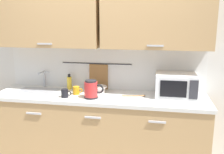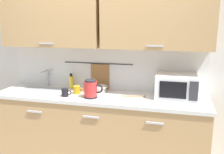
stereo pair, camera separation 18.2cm
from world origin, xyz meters
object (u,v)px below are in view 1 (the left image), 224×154
object	(u,v)px
dish_soap_bottle	(69,82)
mug_by_kettle	(65,93)
mug_near_sink	(76,90)
electric_kettle	(91,89)
microwave	(176,85)
wooden_spoon	(137,96)
mixing_bowl	(98,89)

from	to	relation	value
dish_soap_bottle	mug_by_kettle	xyz separation A→B (m)	(0.07, -0.36, -0.04)
mug_near_sink	electric_kettle	bearing A→B (deg)	-27.46
mug_near_sink	mug_by_kettle	bearing A→B (deg)	-122.44
microwave	dish_soap_bottle	size ratio (longest dim) A/B	2.35
mug_by_kettle	wooden_spoon	distance (m)	0.83
dish_soap_bottle	mixing_bowl	bearing A→B (deg)	-11.03
dish_soap_bottle	mixing_bowl	xyz separation A→B (m)	(0.40, -0.08, -0.04)
mug_by_kettle	microwave	bearing A→B (deg)	11.78
mixing_bowl	mug_by_kettle	xyz separation A→B (m)	(-0.33, -0.28, 0.00)
mug_by_kettle	wooden_spoon	bearing A→B (deg)	13.20
mug_near_sink	mixing_bowl	distance (m)	0.28
electric_kettle	mug_by_kettle	distance (m)	0.31
electric_kettle	mug_near_sink	distance (m)	0.25
electric_kettle	wooden_spoon	bearing A→B (deg)	17.63
mug_by_kettle	mixing_bowl	bearing A→B (deg)	40.28
microwave	electric_kettle	distance (m)	0.97
electric_kettle	mixing_bowl	size ratio (longest dim) A/B	1.06
wooden_spoon	microwave	bearing A→B (deg)	9.13
microwave	mug_by_kettle	distance (m)	1.28
microwave	dish_soap_bottle	xyz separation A→B (m)	(-1.32, 0.10, -0.05)
mixing_bowl	wooden_spoon	world-z (taller)	mixing_bowl
electric_kettle	wooden_spoon	size ratio (longest dim) A/B	0.82
mug_by_kettle	wooden_spoon	size ratio (longest dim) A/B	0.44
wooden_spoon	mixing_bowl	bearing A→B (deg)	169.54
microwave	wooden_spoon	world-z (taller)	microwave
dish_soap_bottle	mug_by_kettle	world-z (taller)	dish_soap_bottle
electric_kettle	microwave	bearing A→B (deg)	13.74
microwave	electric_kettle	xyz separation A→B (m)	(-0.94, -0.23, -0.03)
electric_kettle	mug_by_kettle	xyz separation A→B (m)	(-0.31, -0.03, -0.05)
dish_soap_bottle	wooden_spoon	xyz separation A→B (m)	(0.88, -0.17, -0.08)
mug_near_sink	mixing_bowl	size ratio (longest dim) A/B	0.56
mug_near_sink	mixing_bowl	bearing A→B (deg)	29.83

